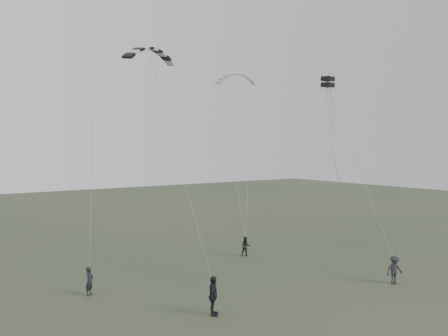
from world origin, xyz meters
TOP-DOWN VIEW (x-y plane):
  - ground at (0.00, 0.00)m, footprint 140.00×140.00m
  - flyer_left at (-8.33, 5.82)m, footprint 0.69×0.69m
  - flyer_right at (4.44, 7.80)m, footprint 0.92×0.84m
  - flyer_center at (-4.27, -0.71)m, footprint 1.09×1.20m
  - flyer_far at (7.64, -2.92)m, footprint 1.28×0.95m
  - kite_pale_large at (7.41, 13.03)m, footprint 3.84×2.62m
  - kite_striped at (-4.76, 5.20)m, footprint 3.41×1.58m
  - kite_box at (8.65, 3.47)m, footprint 0.82×0.87m

SIDE VIEW (x-z plane):
  - ground at x=0.00m, z-range 0.00..0.00m
  - flyer_right at x=4.44m, z-range 0.00..1.52m
  - flyer_left at x=-8.33m, z-range 0.00..1.62m
  - flyer_far at x=7.64m, z-range 0.00..1.76m
  - flyer_center at x=-4.27m, z-range 0.00..1.97m
  - kite_box at x=8.65m, z-range 12.80..13.60m
  - kite_striped at x=-4.76m, z-range 13.50..14.90m
  - kite_pale_large at x=7.41m, z-range 14.17..15.87m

